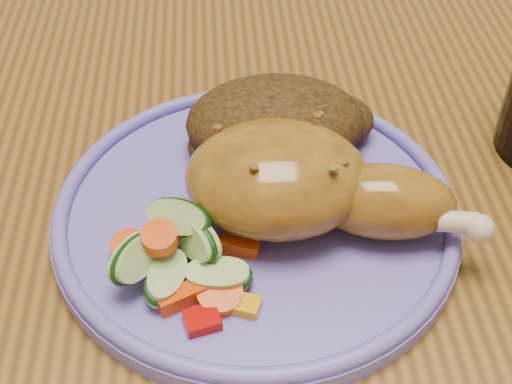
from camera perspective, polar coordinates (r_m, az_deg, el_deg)
dining_table at (r=0.59m, az=1.96°, el=-0.47°), size 0.90×1.40×0.75m
chair_far at (r=1.20m, az=-1.05°, el=14.42°), size 0.42×0.42×0.91m
plate at (r=0.45m, az=-0.00°, el=-1.92°), size 0.26×0.26×0.01m
plate_rim at (r=0.45m, az=-0.00°, el=-0.93°), size 0.25×0.25×0.01m
chicken_leg at (r=0.43m, az=3.78°, el=0.68°), size 0.18×0.10×0.06m
rice_pilaf at (r=0.48m, az=1.84°, el=5.46°), size 0.13×0.09×0.05m
vegetable_pile at (r=0.41m, az=-5.97°, el=-5.35°), size 0.09×0.09×0.04m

